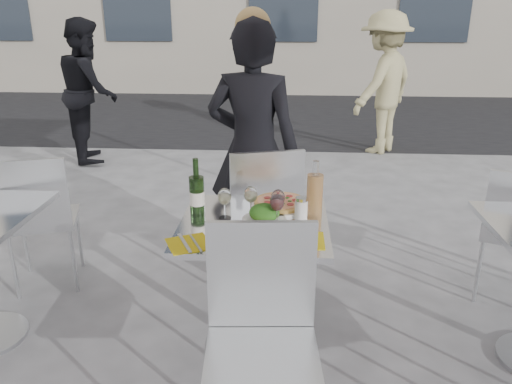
# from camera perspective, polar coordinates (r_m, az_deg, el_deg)

# --- Properties ---
(ground) EXTENTS (80.00, 80.00, 0.00)m
(ground) POSITION_cam_1_polar(r_m,az_deg,el_deg) (2.82, -0.21, -17.51)
(ground) COLOR #5E5E60
(street_asphalt) EXTENTS (24.00, 5.00, 0.00)m
(street_asphalt) POSITION_cam_1_polar(r_m,az_deg,el_deg) (8.90, 2.74, 8.97)
(street_asphalt) COLOR black
(street_asphalt) RESTS_ON ground
(main_table) EXTENTS (0.72, 0.72, 0.75)m
(main_table) POSITION_cam_1_polar(r_m,az_deg,el_deg) (2.53, -0.23, -7.80)
(main_table) COLOR #B7BABF
(main_table) RESTS_ON ground
(chair_far) EXTENTS (0.55, 0.55, 0.97)m
(chair_far) POSITION_cam_1_polar(r_m,az_deg,el_deg) (3.07, 0.79, -1.90)
(chair_far) COLOR silver
(chair_far) RESTS_ON ground
(chair_near) EXTENTS (0.47, 0.48, 0.96)m
(chair_near) POSITION_cam_1_polar(r_m,az_deg,el_deg) (2.01, 0.66, -15.03)
(chair_near) COLOR silver
(chair_near) RESTS_ON ground
(side_chair_lfar) EXTENTS (0.52, 0.53, 0.91)m
(side_chair_lfar) POSITION_cam_1_polar(r_m,az_deg,el_deg) (3.38, -23.56, -2.16)
(side_chair_lfar) COLOR silver
(side_chair_lfar) RESTS_ON ground
(woman_diner) EXTENTS (0.68, 0.50, 1.69)m
(woman_diner) POSITION_cam_1_polar(r_m,az_deg,el_deg) (3.31, -0.35, 4.73)
(woman_diner) COLOR black
(woman_diner) RESTS_ON ground
(pedestrian_a) EXTENTS (0.87, 0.97, 1.65)m
(pedestrian_a) POSITION_cam_1_polar(r_m,az_deg,el_deg) (6.28, -18.57, 10.89)
(pedestrian_a) COLOR black
(pedestrian_a) RESTS_ON ground
(pedestrian_b) EXTENTS (1.19, 1.28, 1.73)m
(pedestrian_b) POSITION_cam_1_polar(r_m,az_deg,el_deg) (6.50, 14.33, 11.94)
(pedestrian_b) COLOR tan
(pedestrian_b) RESTS_ON ground
(pizza_near) EXTENTS (0.32, 0.32, 0.02)m
(pizza_near) POSITION_cam_1_polar(r_m,az_deg,el_deg) (2.27, -0.77, -5.03)
(pizza_near) COLOR tan
(pizza_near) RESTS_ON main_table
(pizza_far) EXTENTS (0.32, 0.32, 0.03)m
(pizza_far) POSITION_cam_1_polar(r_m,az_deg,el_deg) (2.63, 2.83, -1.31)
(pizza_far) COLOR white
(pizza_far) RESTS_ON main_table
(salad_plate) EXTENTS (0.22, 0.22, 0.09)m
(salad_plate) POSITION_cam_1_polar(r_m,az_deg,el_deg) (2.43, 0.97, -2.55)
(salad_plate) COLOR white
(salad_plate) RESTS_ON main_table
(wine_bottle) EXTENTS (0.07, 0.08, 0.29)m
(wine_bottle) POSITION_cam_1_polar(r_m,az_deg,el_deg) (2.50, -6.78, -0.17)
(wine_bottle) COLOR #25481B
(wine_bottle) RESTS_ON main_table
(carafe) EXTENTS (0.08, 0.08, 0.29)m
(carafe) POSITION_cam_1_polar(r_m,az_deg,el_deg) (2.47, 6.73, -0.30)
(carafe) COLOR #E0A65F
(carafe) RESTS_ON main_table
(sugar_shaker) EXTENTS (0.06, 0.06, 0.11)m
(sugar_shaker) POSITION_cam_1_polar(r_m,az_deg,el_deg) (2.48, 5.19, -1.79)
(sugar_shaker) COLOR white
(sugar_shaker) RESTS_ON main_table
(wineglass_white_a) EXTENTS (0.07, 0.07, 0.16)m
(wineglass_white_a) POSITION_cam_1_polar(r_m,az_deg,el_deg) (2.45, -3.61, -0.64)
(wineglass_white_a) COLOR white
(wineglass_white_a) RESTS_ON main_table
(wineglass_white_b) EXTENTS (0.07, 0.07, 0.16)m
(wineglass_white_b) POSITION_cam_1_polar(r_m,az_deg,el_deg) (2.47, -0.60, -0.40)
(wineglass_white_b) COLOR white
(wineglass_white_b) RESTS_ON main_table
(wineglass_red_a) EXTENTS (0.07, 0.07, 0.16)m
(wineglass_red_a) POSITION_cam_1_polar(r_m,az_deg,el_deg) (2.37, 2.42, -1.35)
(wineglass_red_a) COLOR white
(wineglass_red_a) RESTS_ON main_table
(wineglass_red_b) EXTENTS (0.07, 0.07, 0.16)m
(wineglass_red_b) POSITION_cam_1_polar(r_m,az_deg,el_deg) (2.43, 2.53, -0.79)
(wineglass_red_b) COLOR white
(wineglass_red_b) RESTS_ON main_table
(napkin_left) EXTENTS (0.24, 0.24, 0.01)m
(napkin_left) POSITION_cam_1_polar(r_m,az_deg,el_deg) (2.23, -7.68, -5.85)
(napkin_left) COLOR gold
(napkin_left) RESTS_ON main_table
(napkin_right) EXTENTS (0.18, 0.20, 0.01)m
(napkin_right) POSITION_cam_1_polar(r_m,az_deg,el_deg) (2.26, 5.52, -5.46)
(napkin_right) COLOR gold
(napkin_right) RESTS_ON main_table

